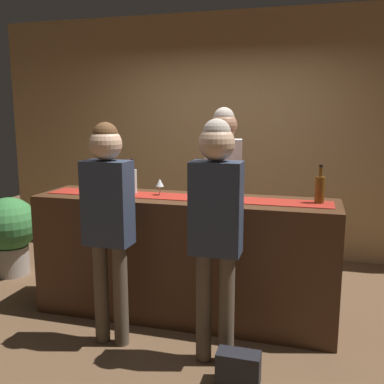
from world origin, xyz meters
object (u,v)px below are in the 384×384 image
wine_bottle_amber (320,189)px  wine_glass_near_customer (105,183)px  customer_browsing (108,211)px  wine_glass_mid_counter (160,183)px  handbag (238,368)px  potted_plant_tall (10,230)px  wine_bottle_clear (133,181)px  bartender (223,179)px  customer_sipping (216,217)px

wine_bottle_amber → wine_glass_near_customer: (-1.75, -0.12, -0.01)m
wine_bottle_amber → customer_browsing: 1.61m
wine_glass_mid_counter → wine_glass_near_customer: bearing=-166.6°
handbag → potted_plant_tall: bearing=154.5°
wine_bottle_amber → potted_plant_tall: 3.24m
wine_bottle_clear → handbag: bearing=-39.5°
wine_bottle_amber → customer_browsing: size_ratio=0.18×
wine_bottle_amber → customer_browsing: customer_browsing is taller
bartender → customer_sipping: 1.23m
customer_sipping → customer_browsing: size_ratio=1.02×
wine_glass_mid_counter → potted_plant_tall: bearing=167.7°
wine_bottle_clear → wine_glass_mid_counter: 0.26m
wine_bottle_clear → bartender: bartender is taller
wine_bottle_clear → customer_sipping: size_ratio=0.18×
wine_glass_mid_counter → customer_sipping: bearing=-46.1°
wine_bottle_amber → bartender: (-0.87, 0.54, -0.04)m
customer_sipping → bartender: bearing=99.0°
customer_sipping → potted_plant_tall: bearing=156.4°
handbag → wine_glass_near_customer: bearing=149.2°
wine_glass_mid_counter → bartender: size_ratio=0.08×
wine_bottle_amber → wine_bottle_clear: bearing=179.7°
wine_bottle_amber → wine_glass_mid_counter: wine_bottle_amber is taller
wine_bottle_amber → customer_sipping: (-0.66, -0.67, -0.10)m
wine_glass_mid_counter → potted_plant_tall: (-1.86, 0.40, -0.66)m
customer_sipping → handbag: bearing=-47.8°
bartender → wine_bottle_clear: bearing=28.6°
wine_bottle_amber → wine_glass_near_customer: size_ratio=2.10×
wine_glass_near_customer → handbag: (1.29, -0.77, -1.03)m
customer_sipping → wine_glass_near_customer: bearing=152.8°
customer_browsing → wine_bottle_clear: bearing=98.4°
wine_bottle_clear → customer_sipping: (0.89, -0.68, -0.10)m
wine_bottle_clear → handbag: size_ratio=1.08×
wine_glass_mid_counter → wine_bottle_clear: bearing=174.5°
wine_glass_mid_counter → customer_browsing: size_ratio=0.09×
customer_sipping → handbag: customer_sipping is taller
potted_plant_tall → customer_sipping: bearing=-23.1°
wine_bottle_clear → potted_plant_tall: size_ratio=0.36×
bartender → customer_browsing: (-0.61, -1.17, -0.09)m
wine_glass_near_customer → handbag: 1.83m
wine_bottle_clear → wine_glass_mid_counter: size_ratio=2.10×
customer_browsing → wine_glass_near_customer: bearing=120.1°
wine_bottle_clear → bartender: 0.87m
wine_glass_mid_counter → potted_plant_tall: wine_glass_mid_counter is taller
customer_browsing → potted_plant_tall: customer_browsing is taller
wine_glass_near_customer → customer_sipping: 1.22m
wine_bottle_clear → bartender: (0.69, 0.53, -0.04)m
wine_glass_mid_counter → potted_plant_tall: size_ratio=0.17×
potted_plant_tall → customer_browsing: bearing=-31.3°
wine_glass_near_customer → bartender: 1.11m
wine_bottle_amber → wine_glass_near_customer: bearing=-176.0°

